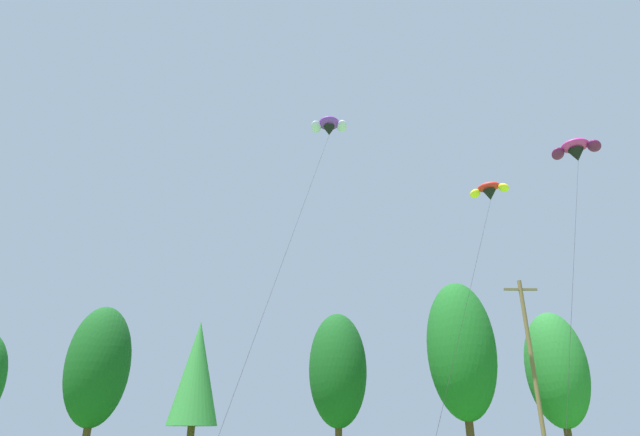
# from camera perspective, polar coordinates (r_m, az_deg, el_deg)

# --- Properties ---
(treeline_tree_c) EXTENTS (5.26, 5.26, 12.81)m
(treeline_tree_c) POSITION_cam_1_polar(r_m,az_deg,el_deg) (48.87, -23.72, -14.97)
(treeline_tree_c) COLOR #472D19
(treeline_tree_c) RESTS_ON ground_plane
(treeline_tree_d) EXTENTS (4.10, 4.10, 11.37)m
(treeline_tree_d) POSITION_cam_1_polar(r_m,az_deg,el_deg) (45.51, -13.75, -16.52)
(treeline_tree_d) COLOR #472D19
(treeline_tree_d) RESTS_ON ground_plane
(treeline_tree_e) EXTENTS (5.29, 5.29, 12.94)m
(treeline_tree_e) POSITION_cam_1_polar(r_m,az_deg,el_deg) (48.52, 2.02, -16.67)
(treeline_tree_e) COLOR #472D19
(treeline_tree_e) RESTS_ON ground_plane
(treeline_tree_f) EXTENTS (5.89, 5.89, 15.16)m
(treeline_tree_f) POSITION_cam_1_polar(r_m,az_deg,el_deg) (47.48, 15.61, -14.08)
(treeline_tree_f) COLOR #472D19
(treeline_tree_f) RESTS_ON ground_plane
(treeline_tree_g) EXTENTS (5.23, 5.23, 12.69)m
(treeline_tree_g) POSITION_cam_1_polar(r_m,az_deg,el_deg) (51.25, 25.08, -15.13)
(treeline_tree_g) COLOR #472D19
(treeline_tree_g) RESTS_ON ground_plane
(utility_pole) EXTENTS (2.20, 0.26, 11.70)m
(utility_pole) POSITION_cam_1_polar(r_m,az_deg,el_deg) (35.24, 22.87, -15.27)
(utility_pole) COLOR brown
(utility_pole) RESTS_ON ground_plane
(parafoil_kite_high_purple) EXTENTS (6.17, 16.93, 24.04)m
(parafoil_kite_high_purple) POSITION_cam_1_polar(r_m,az_deg,el_deg) (40.83, 1.02, 10.25)
(parafoil_kite_high_purple) COLOR purple
(parafoil_kite_mid_red_yellow) EXTENTS (9.05, 12.64, 15.87)m
(parafoil_kite_mid_red_yellow) POSITION_cam_1_polar(r_m,az_deg,el_deg) (34.62, 18.53, 2.88)
(parafoil_kite_mid_red_yellow) COLOR red
(parafoil_kite_far_magenta) EXTENTS (12.50, 14.82, 19.46)m
(parafoil_kite_far_magenta) POSITION_cam_1_polar(r_m,az_deg,el_deg) (39.23, 26.86, 6.85)
(parafoil_kite_far_magenta) COLOR #D12893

